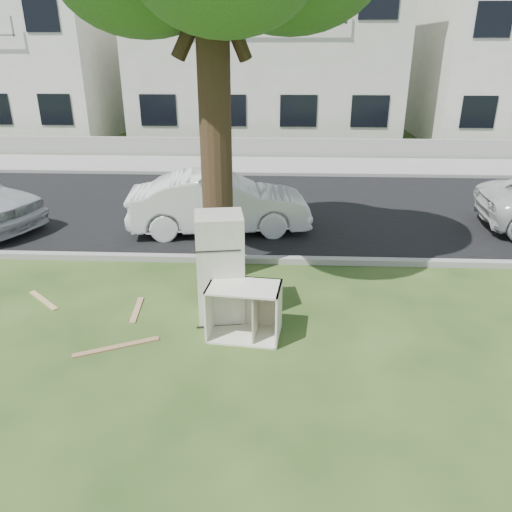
{
  "coord_description": "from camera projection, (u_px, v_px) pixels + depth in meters",
  "views": [
    {
      "loc": [
        0.67,
        -6.59,
        3.99
      ],
      "look_at": [
        0.33,
        0.6,
        0.92
      ],
      "focal_mm": 35.0,
      "sensor_mm": 36.0,
      "label": 1
    }
  ],
  "objects": [
    {
      "name": "kerb_far",
      "position": [
        259.0,
        175.0,
        16.43
      ],
      "size": [
        120.0,
        0.18,
        0.12
      ],
      "primitive_type": "cube",
      "color": "gray",
      "rests_on": "ground"
    },
    {
      "name": "low_wall",
      "position": [
        262.0,
        147.0,
        19.09
      ],
      "size": [
        120.0,
        0.15,
        0.7
      ],
      "primitive_type": "cube",
      "color": "gray",
      "rests_on": "ground"
    },
    {
      "name": "plank_a",
      "position": [
        117.0,
        347.0,
        7.1
      ],
      "size": [
        1.14,
        0.6,
        0.02
      ],
      "primitive_type": "cube",
      "rotation": [
        0.0,
        0.0,
        0.44
      ],
      "color": "#9B704B",
      "rests_on": "ground"
    },
    {
      "name": "townhouse_left",
      "position": [
        5.0,
        55.0,
        22.87
      ],
      "size": [
        10.2,
        8.16,
        7.04
      ],
      "color": "white",
      "rests_on": "ground"
    },
    {
      "name": "fridge",
      "position": [
        220.0,
        268.0,
        7.59
      ],
      "size": [
        0.79,
        0.75,
        1.7
      ],
      "primitive_type": "cube",
      "rotation": [
        0.0,
        0.0,
        0.15
      ],
      "color": "beige",
      "rests_on": "ground"
    },
    {
      "name": "sidewalk",
      "position": [
        260.0,
        165.0,
        17.76
      ],
      "size": [
        120.0,
        2.8,
        0.01
      ],
      "primitive_type": "cube",
      "color": "gray",
      "rests_on": "ground"
    },
    {
      "name": "ground",
      "position": [
        233.0,
        326.0,
        7.65
      ],
      "size": [
        120.0,
        120.0,
        0.0
      ],
      "primitive_type": "plane",
      "color": "#224016"
    },
    {
      "name": "plank_c",
      "position": [
        137.0,
        310.0,
        8.09
      ],
      "size": [
        0.17,
        0.84,
        0.02
      ],
      "primitive_type": "cube",
      "rotation": [
        0.0,
        0.0,
        1.66
      ],
      "color": "tan",
      "rests_on": "ground"
    },
    {
      "name": "kerb_near",
      "position": [
        244.0,
        262.0,
        9.9
      ],
      "size": [
        120.0,
        0.18,
        0.12
      ],
      "primitive_type": "cube",
      "color": "gray",
      "rests_on": "ground"
    },
    {
      "name": "townhouse_center",
      "position": [
        266.0,
        51.0,
        22.28
      ],
      "size": [
        11.22,
        8.16,
        7.44
      ],
      "color": "beige",
      "rests_on": "ground"
    },
    {
      "name": "car_center",
      "position": [
        219.0,
        203.0,
        11.32
      ],
      "size": [
        4.21,
        1.95,
        1.34
      ],
      "primitive_type": "imported",
      "rotation": [
        0.0,
        0.0,
        1.71
      ],
      "color": "silver",
      "rests_on": "ground"
    },
    {
      "name": "road",
      "position": [
        253.0,
        208.0,
        13.16
      ],
      "size": [
        120.0,
        7.0,
        0.01
      ],
      "primitive_type": "cube",
      "color": "black",
      "rests_on": "ground"
    },
    {
      "name": "plank_b",
      "position": [
        43.0,
        300.0,
        8.4
      ],
      "size": [
        0.74,
        0.68,
        0.02
      ],
      "primitive_type": "cube",
      "rotation": [
        0.0,
        0.0,
        -0.73
      ],
      "color": "tan",
      "rests_on": "ground"
    },
    {
      "name": "cabinet",
      "position": [
        244.0,
        311.0,
        7.26
      ],
      "size": [
        1.11,
        0.76,
        0.81
      ],
      "primitive_type": "cube",
      "rotation": [
        0.0,
        0.0,
        -0.11
      ],
      "color": "silver",
      "rests_on": "ground"
    }
  ]
}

